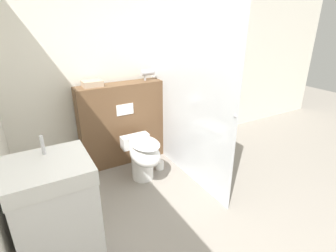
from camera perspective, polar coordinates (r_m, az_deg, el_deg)
name	(u,v)px	position (r m, az deg, el deg)	size (l,w,h in m)	color
wall_back	(124,66)	(3.56, -9.63, 12.76)	(8.00, 0.06, 2.50)	silver
partition_panel	(123,124)	(3.51, -9.87, 0.50)	(1.12, 0.26, 1.08)	brown
shower_glass	(186,91)	(3.01, 3.88, 7.61)	(0.04, 1.69, 2.12)	silver
toilet	(143,156)	(3.14, -5.44, -6.47)	(0.35, 0.59, 0.52)	white
sink_vanity	(58,220)	(2.16, -22.75, -18.35)	(0.53, 0.51, 1.10)	white
hair_drier	(148,73)	(3.48, -4.39, 11.52)	(0.21, 0.08, 0.14)	#B7B7BC
folded_towel	(92,83)	(3.27, -16.17, 8.89)	(0.23, 0.19, 0.07)	tan
spare_toilet_roll	(160,165)	(3.46, -1.86, -8.47)	(0.11, 0.11, 0.11)	white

